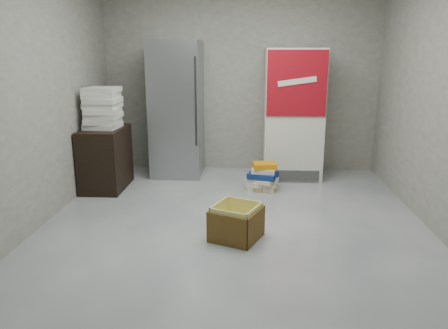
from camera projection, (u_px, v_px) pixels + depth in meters
ground at (233, 234)px, 4.35m from camera, size 5.00×5.00×0.00m
room_shell at (234, 47)px, 3.89m from camera, size 4.04×5.04×2.82m
steel_fridge at (177, 109)px, 6.21m from camera, size 0.70×0.72×1.90m
coke_cooler at (293, 114)px, 6.12m from camera, size 0.80×0.73×1.80m
wood_shelf at (106, 158)px, 5.70m from camera, size 0.50×0.80×0.80m
supply_box_stack at (103, 108)px, 5.53m from camera, size 0.44×0.44×0.52m
phonebook_stack_main at (264, 176)px, 5.66m from camera, size 0.34×0.28×0.36m
phonebook_stack_side at (262, 181)px, 5.69m from camera, size 0.45×0.41×0.23m
cardboard_box at (236, 225)px, 4.21m from camera, size 0.56×0.56×0.34m
bucket_lid at (225, 212)px, 4.81m from camera, size 0.33×0.33×0.08m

